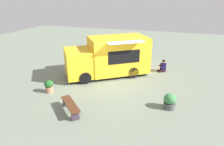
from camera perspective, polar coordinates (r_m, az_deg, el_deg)
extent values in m
plane|color=gray|center=(12.45, 1.20, -2.71)|extent=(40.00, 40.00, 0.00)
cube|color=yellow|center=(13.47, 1.76, 5.31)|extent=(4.36, 4.04, 2.31)
cube|color=yellow|center=(12.97, -9.47, 2.91)|extent=(2.58, 2.72, 1.67)
cube|color=black|center=(12.81, -13.00, 3.79)|extent=(1.10, 1.50, 0.63)
cube|color=black|center=(12.38, 3.50, 4.52)|extent=(1.67, 1.22, 0.81)
cube|color=white|center=(11.88, 4.10, 8.66)|extent=(2.16, 1.80, 0.03)
cube|color=black|center=(13.64, -1.48, -0.06)|extent=(5.17, 4.45, 0.20)
cylinder|color=black|center=(14.19, -9.07, 1.68)|extent=(0.73, 0.61, 0.74)
cylinder|color=black|center=(12.27, -7.59, -1.39)|extent=(0.73, 0.61, 0.74)
cylinder|color=black|center=(14.90, 2.85, 2.88)|extent=(0.73, 0.61, 0.74)
cylinder|color=black|center=(13.09, 5.93, 0.16)|extent=(0.73, 0.61, 0.74)
ellipsoid|color=black|center=(14.71, 14.18, 0.74)|extent=(0.68, 0.67, 0.13)
cube|color=black|center=(14.67, 13.32, 0.74)|extent=(0.34, 0.32, 0.11)
cube|color=black|center=(14.52, 13.78, 0.48)|extent=(0.34, 0.32, 0.11)
cube|color=#120C36|center=(14.61, 14.29, 1.87)|extent=(0.41, 0.40, 0.48)
sphere|color=beige|center=(14.50, 14.41, 3.15)|extent=(0.22, 0.22, 0.22)
sphere|color=black|center=(14.49, 14.42, 3.25)|extent=(0.22, 0.22, 0.22)
cube|color=#120C36|center=(14.58, 13.63, 2.17)|extent=(0.31, 0.30, 0.26)
cube|color=#120C36|center=(14.42, 14.12, 1.91)|extent=(0.31, 0.30, 0.26)
cylinder|color=#E2A45F|center=(14.43, 13.30, 1.70)|extent=(0.29, 0.38, 0.09)
cube|color=red|center=(14.42, 13.31, 1.76)|extent=(0.22, 0.30, 0.02)
cylinder|color=#AE7653|center=(11.71, -17.32, -4.47)|extent=(0.40, 0.40, 0.32)
torus|color=#AB7B58|center=(11.65, -17.39, -3.82)|extent=(0.43, 0.43, 0.04)
ellipsoid|color=#215D23|center=(11.57, -17.50, -2.95)|extent=(0.48, 0.48, 0.41)
sphere|color=white|center=(11.39, -17.71, -2.76)|extent=(0.06, 0.06, 0.06)
sphere|color=white|center=(11.50, -16.57, -2.81)|extent=(0.09, 0.09, 0.09)
sphere|color=white|center=(11.69, -17.63, -2.16)|extent=(0.07, 0.07, 0.07)
sphere|color=white|center=(11.59, -18.47, -2.72)|extent=(0.06, 0.06, 0.06)
cylinder|color=#4D514D|center=(10.07, 15.92, -8.83)|extent=(0.56, 0.56, 0.28)
torus|color=#494B51|center=(10.01, 15.99, -8.22)|extent=(0.59, 0.59, 0.04)
ellipsoid|color=#3F8448|center=(9.90, 16.12, -7.03)|extent=(0.59, 0.59, 0.50)
sphere|color=purple|center=(9.99, 17.27, -6.33)|extent=(0.07, 0.07, 0.07)
sphere|color=purple|center=(10.00, 17.05, -6.14)|extent=(0.09, 0.09, 0.09)
sphere|color=purple|center=(10.05, 16.81, -6.13)|extent=(0.08, 0.08, 0.08)
cube|color=#522E19|center=(9.39, -11.72, -8.58)|extent=(1.50, 1.46, 0.06)
cube|color=#382E3C|center=(8.95, -10.34, -11.86)|extent=(0.29, 0.30, 0.42)
cube|color=#382E3C|center=(10.08, -12.73, -8.02)|extent=(0.29, 0.30, 0.42)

